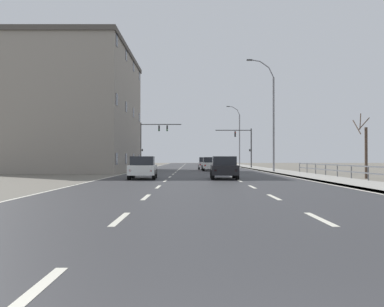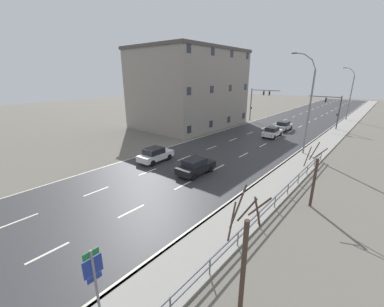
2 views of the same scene
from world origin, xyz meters
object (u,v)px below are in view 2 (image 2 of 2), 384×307
Objects in this scene: street_lamp_midground at (308,107)px; car_far_right at (196,166)px; traffic_signal_left at (258,99)px; car_near_left at (272,132)px; highway_sign at (95,282)px; car_far_left at (284,126)px; traffic_signal_right at (333,107)px; brick_building at (190,88)px; car_distant at (155,155)px; street_lamp_distant at (350,95)px.

street_lamp_midground is 2.78× the size of car_far_right.
traffic_signal_left reaches higher than car_near_left.
car_far_right is (-6.84, 13.83, -1.56)m from highway_sign.
car_near_left and car_far_left have the same top height.
traffic_signal_right is (-1.48, 44.85, 1.45)m from highway_sign.
car_distant is at bearing -59.98° from brick_building.
street_lamp_distant is 19.30m from traffic_signal_left.
traffic_signal_right is at bearing 30.83° from brick_building.
traffic_signal_left is at bearing 54.95° from brick_building.
car_distant is 1.01× the size of car_far_left.
traffic_signal_right reaches higher than car_distant.
brick_building reaches higher than car_far_right.
street_lamp_midground is at bearing 46.62° from car_distant.
car_distant is 0.22× the size of brick_building.
street_lamp_midground is at bearing 92.06° from highway_sign.
car_far_right is at bearing -74.88° from traffic_signal_left.
street_lamp_midground is 1.77× the size of traffic_signal_left.
car_distant is 21.93m from brick_building.
traffic_signal_left is at bearing 108.85° from highway_sign.
street_lamp_midground reaches higher than car_near_left.
street_lamp_distant is at bearing 90.94° from highway_sign.
traffic_signal_right is 1.39× the size of car_far_left.
car_far_right is 24.52m from car_far_left.
highway_sign is 0.89× the size of car_near_left.
brick_building is at bearing -178.68° from car_near_left.
street_lamp_distant is 12.15m from traffic_signal_right.
highway_sign is 0.89× the size of car_far_right.
car_near_left is at bearing 136.83° from street_lamp_midground.
traffic_signal_right is (-0.55, -12.06, -1.36)m from street_lamp_distant.
brick_building reaches higher than traffic_signal_left.
street_lamp_distant is 2.53× the size of car_distant.
highway_sign is at bearing -78.78° from car_near_left.
traffic_signal_left is 31.04m from car_far_right.
street_lamp_distant is at bearing 48.46° from brick_building.
car_distant is (-12.44, 13.73, -1.56)m from highway_sign.
car_distant is at bearing -104.92° from street_lamp_distant.
traffic_signal_right is at bearing 5.41° from traffic_signal_left.
street_lamp_midground is at bearing -50.04° from traffic_signal_left.
traffic_signal_left is at bearing 106.16° from car_far_right.
car_near_left is 0.21× the size of brick_building.
car_far_left is at bearing -109.02° from street_lamp_distant.
car_near_left is 19.66m from car_distant.
car_near_left is (-6.00, 5.63, -4.79)m from street_lamp_midground.
street_lamp_distant reaches higher than car_far_left.
street_lamp_midground is 18.16m from car_distant.
street_lamp_midground is 0.59× the size of brick_building.
car_far_right is (-5.87, -13.16, -4.79)m from street_lamp_midground.
highway_sign reaches higher than car_far_left.
street_lamp_distant is 43.70m from car_far_right.
highway_sign is 46.10m from traffic_signal_left.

